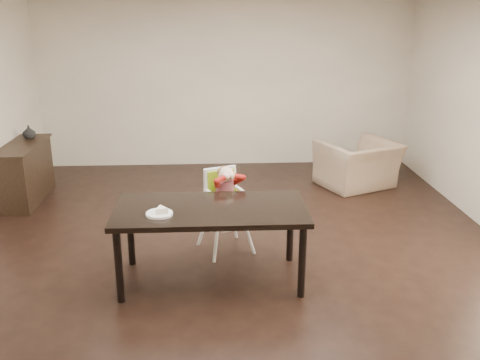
# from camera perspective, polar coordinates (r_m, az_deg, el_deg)

# --- Properties ---
(ground) EXTENTS (7.00, 7.00, 0.00)m
(ground) POSITION_cam_1_polar(r_m,az_deg,el_deg) (5.79, -0.32, -8.01)
(ground) COLOR black
(ground) RESTS_ON ground
(room_walls) EXTENTS (6.02, 7.02, 2.71)m
(room_walls) POSITION_cam_1_polar(r_m,az_deg,el_deg) (5.24, -0.35, 10.51)
(room_walls) COLOR beige
(room_walls) RESTS_ON ground
(dining_table) EXTENTS (1.80, 0.90, 0.75)m
(dining_table) POSITION_cam_1_polar(r_m,az_deg,el_deg) (5.04, -3.16, -3.78)
(dining_table) COLOR black
(dining_table) RESTS_ON ground
(high_chair) EXTENTS (0.52, 0.52, 0.95)m
(high_chair) POSITION_cam_1_polar(r_m,az_deg,el_deg) (5.68, -1.68, -1.18)
(high_chair) COLOR white
(high_chair) RESTS_ON ground
(plate) EXTENTS (0.29, 0.29, 0.07)m
(plate) POSITION_cam_1_polar(r_m,az_deg,el_deg) (4.88, -8.53, -3.43)
(plate) COLOR white
(plate) RESTS_ON dining_table
(armchair) EXTENTS (1.22, 1.03, 0.90)m
(armchair) POSITION_cam_1_polar(r_m,az_deg,el_deg) (7.98, 12.51, 2.44)
(armchair) COLOR tan
(armchair) RESTS_ON ground
(sideboard) EXTENTS (0.44, 1.26, 0.79)m
(sideboard) POSITION_cam_1_polar(r_m,az_deg,el_deg) (7.79, -21.93, 0.75)
(sideboard) COLOR black
(sideboard) RESTS_ON ground
(vase) EXTENTS (0.21, 0.22, 0.17)m
(vase) POSITION_cam_1_polar(r_m,az_deg,el_deg) (7.99, -21.58, 4.76)
(vase) COLOR #99999E
(vase) RESTS_ON sideboard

